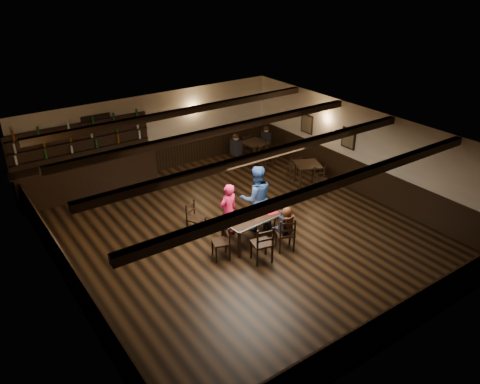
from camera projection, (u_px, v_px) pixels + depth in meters
ground at (240, 233)px, 12.57m from camera, size 10.00×10.00×0.00m
room_shell at (239, 173)px, 11.82m from camera, size 9.02×10.02×2.71m
dining_table at (253, 220)px, 11.87m from camera, size 1.61×0.90×0.75m
chair_near_left at (263, 242)px, 11.11m from camera, size 0.55×0.53×0.99m
chair_near_right at (286, 232)px, 11.57m from camera, size 0.56×0.55×0.92m
chair_end_left at (224, 239)px, 11.33m from camera, size 0.51×0.52×0.90m
chair_end_right at (276, 212)px, 12.52m from camera, size 0.51×0.52×0.88m
chair_far_pushed at (194, 215)px, 12.37m from camera, size 0.55×0.54×0.89m
woman_pink at (228, 211)px, 12.11m from camera, size 0.59×0.43×1.51m
man_blue at (256, 198)px, 12.39m from camera, size 1.06×0.93×1.83m
seated_person at (286, 222)px, 11.51m from camera, size 0.32×0.47×0.77m
cake at (236, 220)px, 11.61m from camera, size 0.33×0.33×0.10m
plate_stack_a at (251, 215)px, 11.74m from camera, size 0.19×0.19×0.18m
plate_stack_b at (260, 210)px, 11.95m from camera, size 0.16×0.16×0.19m
tea_light at (253, 213)px, 11.94m from camera, size 0.05×0.05×0.06m
salt_shaker at (264, 212)px, 11.98m from camera, size 0.03×0.03×0.09m
pepper_shaker at (268, 210)px, 12.03m from camera, size 0.04×0.04×0.10m
drink_glass at (259, 210)px, 12.03m from camera, size 0.06×0.06×0.09m
menu_red at (272, 212)px, 12.04m from camera, size 0.33×0.25×0.00m
menu_blue at (265, 207)px, 12.27m from camera, size 0.35×0.28×0.00m
bar_counter at (88, 171)px, 14.44m from camera, size 4.50×0.70×2.20m
back_table_a at (308, 167)px, 14.92m from camera, size 1.01×1.01×0.75m
back_table_b at (255, 145)px, 16.66m from camera, size 0.89×0.89×0.75m
bg_patron_left at (236, 144)px, 16.17m from camera, size 0.30×0.40×0.75m
bg_patron_right at (266, 136)px, 17.05m from camera, size 0.21×0.33×0.69m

